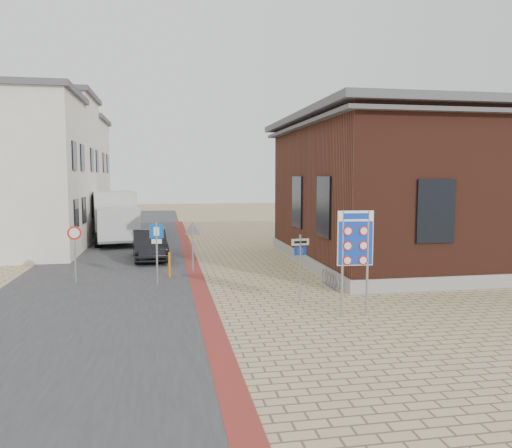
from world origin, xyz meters
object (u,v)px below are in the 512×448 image
object	(u,v)px
sedan	(150,245)
parking_sign	(157,243)
box_truck	(115,216)
essen_sign	(300,258)
border_sign	(355,240)
bollard	(169,265)

from	to	relation	value
sedan	parking_sign	distance (m)	5.89
box_truck	essen_sign	world-z (taller)	box_truck
border_sign	parking_sign	xyz separation A→B (m)	(-5.61, 5.27, -0.63)
box_truck	parking_sign	xyz separation A→B (m)	(2.66, -12.44, -0.04)
sedan	box_truck	distance (m)	7.04
border_sign	parking_sign	distance (m)	7.73
border_sign	essen_sign	size ratio (longest dim) A/B	1.40
sedan	essen_sign	world-z (taller)	essen_sign
essen_sign	bollard	size ratio (longest dim) A/B	2.15
sedan	essen_sign	xyz separation A→B (m)	(4.95, -9.28, 0.70)
sedan	bollard	xyz separation A→B (m)	(0.90, -4.58, -0.21)
sedan	border_sign	distance (m)	12.72
border_sign	parking_sign	world-z (taller)	border_sign
box_truck	parking_sign	size ratio (longest dim) A/B	2.69
box_truck	border_sign	xyz separation A→B (m)	(8.27, -17.71, 0.59)
bollard	essen_sign	bearing A→B (deg)	-49.28
border_sign	bollard	distance (m)	8.47
parking_sign	bollard	size ratio (longest dim) A/B	2.28
sedan	essen_sign	bearing A→B (deg)	-66.81
parking_sign	box_truck	bearing A→B (deg)	108.42
sedan	parking_sign	size ratio (longest dim) A/B	1.87
sedan	box_truck	xyz separation A→B (m)	(-2.22, 6.63, 0.89)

